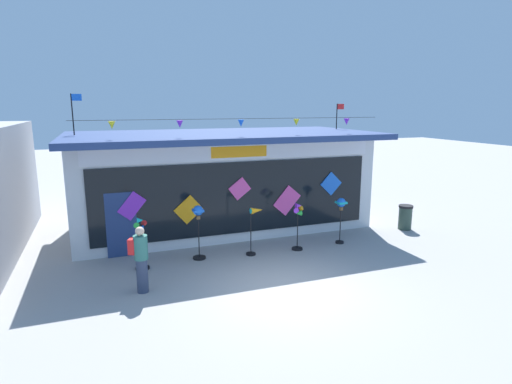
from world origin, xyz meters
The scene contains 9 objects.
ground_plane centered at (0.00, 0.00, 0.00)m, with size 80.00×80.00×0.00m, color #9E9B99.
kite_shop_building centered at (0.07, 6.15, 1.82)m, with size 10.85×5.57×4.92m.
wind_spinner_far_left centered at (-3.23, 2.63, 0.88)m, with size 0.39×0.39×1.52m.
wind_spinner_left centered at (-1.54, 2.90, 1.18)m, with size 0.39×0.39×1.65m.
wind_spinner_center_left centered at (0.16, 2.66, 1.06)m, with size 0.56×0.30×1.51m.
wind_spinner_center_right centered at (1.59, 2.57, 1.02)m, with size 0.42×0.35×1.55m.
wind_spinner_right centered at (3.21, 2.69, 1.21)m, with size 0.31×0.31×1.55m.
person_near_camera centered at (-3.39, 1.13, 0.89)m, with size 0.48×0.40×1.68m.
trash_bin centered at (6.36, 3.25, 0.46)m, with size 0.52×0.52×0.91m.
Camera 1 is at (-4.10, -8.90, 4.54)m, focal length 29.28 mm.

